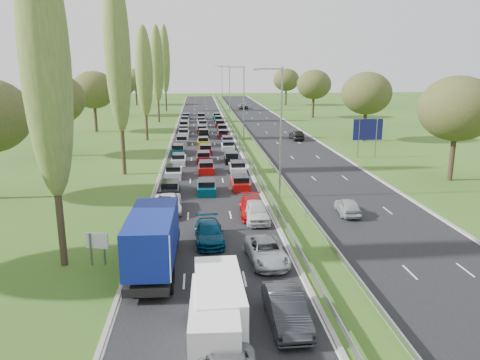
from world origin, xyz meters
name	(u,v)px	position (x,y,z in m)	size (l,w,h in m)	color
ground	(243,138)	(4.50, 80.00, 0.00)	(260.00, 260.00, 0.00)	#294F18
near_carriageway	(203,136)	(-2.25, 82.50, 0.00)	(10.50, 215.00, 0.04)	black
far_carriageway	(279,135)	(11.25, 82.50, 0.00)	(10.50, 215.00, 0.04)	black
central_reservation	(241,133)	(4.50, 82.50, 0.55)	(2.36, 215.00, 0.32)	gray
lamp_columns	(244,103)	(4.50, 78.00, 6.00)	(0.18, 140.18, 12.00)	gray
poplar_row	(135,63)	(-11.50, 68.17, 12.39)	(2.80, 127.80, 22.44)	#2D2116
woodland_left	(47,101)	(-22.00, 62.63, 7.68)	(8.00, 166.00, 11.10)	#2D2116
woodland_right	(387,97)	(24.00, 66.67, 7.68)	(8.00, 153.00, 11.10)	#2D2116
traffic_queue_fill	(203,138)	(-2.25, 77.37, 0.44)	(9.09, 68.46, 0.80)	black
near_car_2	(168,203)	(-5.70, 39.46, 0.70)	(2.27, 4.93, 1.37)	white
near_car_3	(165,206)	(-5.93, 38.64, 0.69)	(1.89, 4.64, 1.35)	black
near_car_7	(209,233)	(-2.40, 32.04, 0.71)	(1.94, 4.78, 1.39)	#05324F
near_car_9	(286,309)	(1.02, 20.97, 0.82)	(1.69, 4.84, 1.59)	black
near_car_10	(267,251)	(1.13, 28.32, 0.70)	(2.27, 4.92, 1.37)	#A0A4A9
near_car_11	(252,207)	(1.29, 37.72, 0.73)	(1.99, 4.90, 1.42)	#B80B0D
near_car_12	(256,211)	(1.46, 36.36, 0.81)	(1.86, 4.62, 1.58)	silver
far_car_0	(348,206)	(9.26, 37.33, 0.70)	(1.61, 4.00, 1.36)	#9EA4A7
far_car_1	(297,135)	(13.21, 76.98, 0.77)	(1.58, 4.54, 1.49)	black
far_car_2	(243,106)	(9.69, 134.42, 0.82)	(2.66, 5.77, 1.60)	slate
blue_lorry	(154,239)	(-5.78, 27.74, 2.00)	(2.54, 9.14, 3.86)	black
white_van_front	(214,318)	(-2.46, 19.92, 1.11)	(2.11, 5.38, 2.16)	white
white_van_rear	(219,298)	(-2.18, 21.69, 1.16)	(2.21, 5.63, 2.26)	white
info_sign	(97,244)	(-9.40, 28.84, 1.37)	(1.47, 0.50, 2.10)	gray
direction_sign	(368,131)	(19.40, 61.07, 3.57)	(4.00, 0.16, 5.20)	gray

